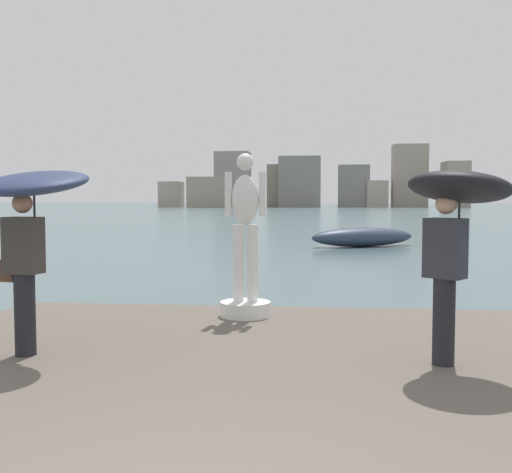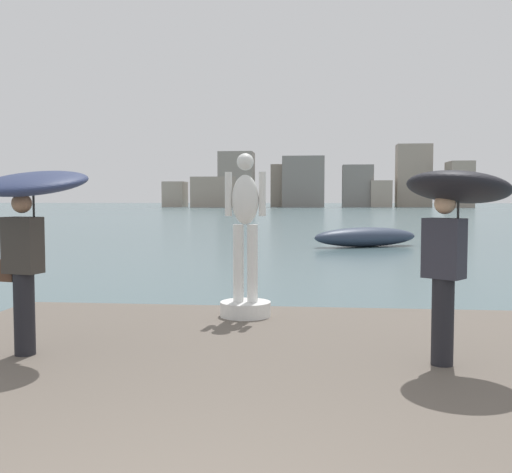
% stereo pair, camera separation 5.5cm
% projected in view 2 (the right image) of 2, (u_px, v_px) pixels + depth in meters
% --- Properties ---
extents(ground_plane, '(400.00, 400.00, 0.00)m').
position_uv_depth(ground_plane, '(306.00, 228.00, 42.45)').
color(ground_plane, '#4C666B').
extents(pier, '(7.63, 9.87, 0.40)m').
position_uv_depth(pier, '(203.00, 447.00, 4.65)').
color(pier, '#60564C').
rests_on(pier, ground).
extents(statue_white_figure, '(0.72, 0.72, 2.31)m').
position_uv_depth(statue_white_figure, '(245.00, 257.00, 8.67)').
color(statue_white_figure, white).
rests_on(statue_white_figure, pier).
extents(onlooker_left, '(1.37, 1.39, 2.04)m').
position_uv_depth(onlooker_left, '(30.00, 208.00, 6.49)').
color(onlooker_left, black).
rests_on(onlooker_left, pier).
extents(onlooker_right, '(1.42, 1.43, 2.01)m').
position_uv_depth(onlooker_right, '(454.00, 212.00, 6.05)').
color(onlooker_right, black).
rests_on(onlooker_right, pier).
extents(boat_near, '(4.84, 3.12, 0.82)m').
position_uv_depth(boat_near, '(366.00, 237.00, 26.10)').
color(boat_near, '#2D384C').
rests_on(boat_near, ground).
extents(distant_skyline, '(66.76, 12.57, 13.87)m').
position_uv_depth(distant_skyline, '(314.00, 184.00, 135.05)').
color(distant_skyline, '#A89989').
rests_on(distant_skyline, ground).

